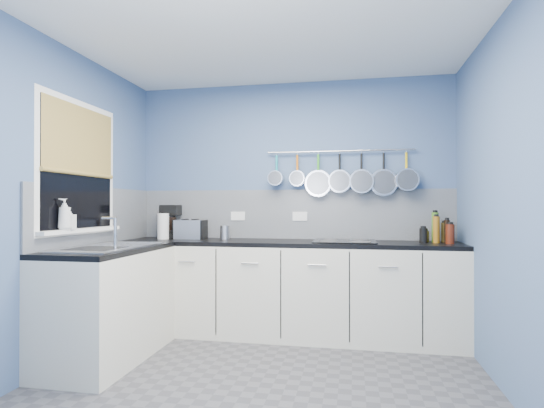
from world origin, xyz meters
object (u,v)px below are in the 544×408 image
(soap_bottle_b, at_px, (69,218))
(toaster, at_px, (190,229))
(coffee_maker, at_px, (170,222))
(hob, at_px, (345,241))
(soap_bottle_a, at_px, (64,214))
(paper_towel, at_px, (163,226))
(canister, at_px, (225,232))

(soap_bottle_b, xyz_separation_m, toaster, (0.53, 1.16, -0.14))
(coffee_maker, relative_size, hob, 0.61)
(soap_bottle_b, distance_m, toaster, 1.28)
(toaster, bearing_deg, soap_bottle_a, -118.83)
(coffee_maker, bearing_deg, hob, -8.39)
(hob, bearing_deg, paper_towel, -179.89)
(hob, bearing_deg, toaster, 176.89)
(canister, bearing_deg, toaster, -176.81)
(canister, distance_m, hob, 1.20)
(soap_bottle_b, relative_size, toaster, 0.58)
(coffee_maker, bearing_deg, canister, -6.39)
(soap_bottle_b, bearing_deg, toaster, 65.47)
(soap_bottle_b, height_order, coffee_maker, coffee_maker)
(soap_bottle_a, relative_size, coffee_maker, 0.69)
(soap_bottle_a, relative_size, hob, 0.42)
(paper_towel, height_order, coffee_maker, coffee_maker)
(hob, bearing_deg, soap_bottle_b, -152.71)
(soap_bottle_a, bearing_deg, toaster, 66.52)
(soap_bottle_a, height_order, canister, soap_bottle_a)
(soap_bottle_b, relative_size, hob, 0.30)
(paper_towel, bearing_deg, soap_bottle_b, -104.42)
(soap_bottle_a, distance_m, hob, 2.39)
(soap_bottle_a, relative_size, toaster, 0.80)
(paper_towel, bearing_deg, soap_bottle_a, -103.70)
(soap_bottle_a, xyz_separation_m, soap_bottle_b, (0.00, 0.06, -0.03))
(soap_bottle_a, height_order, hob, soap_bottle_a)
(soap_bottle_b, distance_m, canister, 1.49)
(toaster, bearing_deg, hob, -8.46)
(toaster, distance_m, hob, 1.56)
(coffee_maker, height_order, hob, coffee_maker)
(soap_bottle_b, relative_size, coffee_maker, 0.50)
(coffee_maker, bearing_deg, toaster, -14.11)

